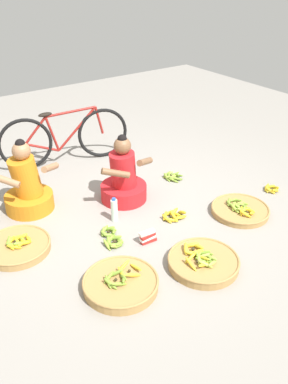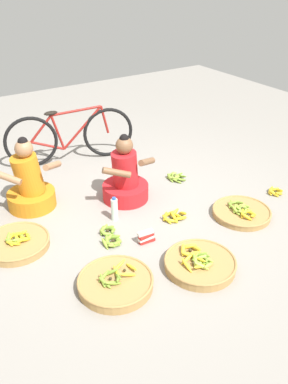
% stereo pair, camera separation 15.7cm
% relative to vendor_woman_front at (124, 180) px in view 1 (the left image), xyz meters
% --- Properties ---
extents(ground_plane, '(10.00, 10.00, 0.00)m').
position_rel_vendor_woman_front_xyz_m(ground_plane, '(-0.07, -0.30, -0.25)').
color(ground_plane, gray).
extents(vendor_woman_front, '(0.71, 0.52, 0.79)m').
position_rel_vendor_woman_front_xyz_m(vendor_woman_front, '(0.00, 0.00, 0.00)').
color(vendor_woman_front, red).
rests_on(vendor_woman_front, ground).
extents(vendor_woman_behind, '(0.76, 0.52, 0.82)m').
position_rel_vendor_woman_front_xyz_m(vendor_woman_behind, '(-0.95, 0.42, 0.01)').
color(vendor_woman_behind, orange).
rests_on(vendor_woman_behind, ground).
extents(bicycle_leaning, '(1.67, 0.45, 0.73)m').
position_rel_vendor_woman_front_xyz_m(bicycle_leaning, '(-0.11, 1.25, 0.11)').
color(bicycle_leaning, black).
rests_on(bicycle_leaning, ground).
extents(banana_basket_near_vendor, '(0.64, 0.64, 0.16)m').
position_rel_vendor_woman_front_xyz_m(banana_basket_near_vendor, '(-0.81, -1.20, -0.20)').
color(banana_basket_near_vendor, '#A87F47').
rests_on(banana_basket_near_vendor, ground).
extents(banana_basket_mid_left, '(0.63, 0.63, 0.16)m').
position_rel_vendor_woman_front_xyz_m(banana_basket_mid_left, '(-1.33, -0.21, -0.20)').
color(banana_basket_mid_left, '#A87F47').
rests_on(banana_basket_mid_left, ground).
extents(banana_basket_back_right, '(0.62, 0.62, 0.14)m').
position_rel_vendor_woman_front_xyz_m(banana_basket_back_right, '(0.86, -0.97, -0.21)').
color(banana_basket_back_right, '#A87F47').
rests_on(banana_basket_back_right, ground).
extents(banana_basket_near_bicycle, '(0.64, 0.64, 0.16)m').
position_rel_vendor_woman_front_xyz_m(banana_basket_near_bicycle, '(-0.06, -1.39, -0.20)').
color(banana_basket_near_bicycle, '#A87F47').
rests_on(banana_basket_near_bicycle, ground).
extents(loose_bananas_mid_right, '(0.27, 0.22, 0.09)m').
position_rel_vendor_woman_front_xyz_m(loose_bananas_mid_right, '(0.22, -0.63, -0.22)').
color(loose_bananas_mid_right, gold).
rests_on(loose_bananas_mid_right, ground).
extents(loose_bananas_back_center, '(0.23, 0.37, 0.09)m').
position_rel_vendor_woman_front_xyz_m(loose_bananas_back_center, '(-0.53, -0.60, -0.22)').
color(loose_bananas_back_center, olive).
rests_on(loose_bananas_back_center, ground).
extents(loose_bananas_front_right, '(0.19, 0.19, 0.09)m').
position_rel_vendor_woman_front_xyz_m(loose_bananas_front_right, '(1.52, -0.86, -0.22)').
color(loose_bananas_front_right, gold).
rests_on(loose_bananas_front_right, ground).
extents(loose_bananas_back_left, '(0.22, 0.27, 0.10)m').
position_rel_vendor_woman_front_xyz_m(loose_bananas_back_left, '(0.76, 0.07, -0.22)').
color(loose_bananas_back_left, olive).
rests_on(loose_bananas_back_left, ground).
extents(water_bottle, '(0.07, 0.07, 0.27)m').
position_rel_vendor_woman_front_xyz_m(water_bottle, '(-0.32, -0.31, -0.12)').
color(water_bottle, silver).
rests_on(water_bottle, ground).
extents(packet_carton_stack, '(0.17, 0.08, 0.12)m').
position_rel_vendor_woman_front_xyz_m(packet_carton_stack, '(-0.25, -0.81, -0.19)').
color(packet_carton_stack, red).
rests_on(packet_carton_stack, ground).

